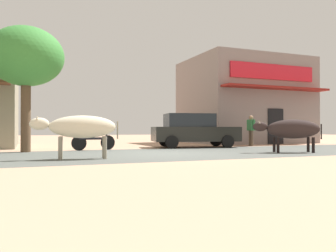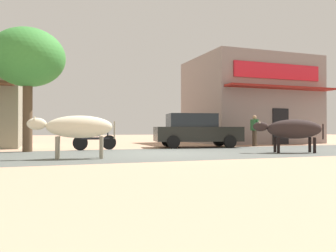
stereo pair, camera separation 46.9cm
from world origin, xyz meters
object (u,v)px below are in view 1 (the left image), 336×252
roadside_tree (26,58)px  cow_near_brown (80,127)px  parked_motorcycle (94,139)px  pedestrian_by_shop (251,128)px  cow_far_dark (292,129)px  parked_hatchback_car (193,130)px

roadside_tree → cow_near_brown: bearing=-68.6°
parked_motorcycle → cow_near_brown: bearing=-105.3°
roadside_tree → parked_motorcycle: (2.70, 0.26, -3.21)m
parked_motorcycle → pedestrian_by_shop: bearing=3.0°
roadside_tree → cow_far_dark: 10.64m
parked_motorcycle → cow_near_brown: size_ratio=0.73×
cow_near_brown → pedestrian_by_shop: bearing=26.2°
cow_near_brown → cow_far_dark: bearing=-0.8°
roadside_tree → pedestrian_by_shop: (10.96, 0.70, -2.73)m
pedestrian_by_shop → cow_near_brown: bearing=-153.8°
roadside_tree → cow_near_brown: 5.04m
roadside_tree → cow_far_dark: roadside_tree is taller
cow_far_dark → pedestrian_by_shop: bearing=72.1°
pedestrian_by_shop → cow_far_dark: bearing=-107.9°
parked_motorcycle → cow_far_dark: 8.01m
cow_near_brown → roadside_tree: bearing=111.4°
roadside_tree → parked_hatchback_car: roadside_tree is taller
cow_near_brown → pedestrian_by_shop: (9.42, 4.64, -0.00)m
roadside_tree → cow_far_dark: (9.43, -4.06, -2.80)m
parked_hatchback_car → cow_far_dark: 5.11m
cow_far_dark → pedestrian_by_shop: size_ratio=1.58×
parked_motorcycle → pedestrian_by_shop: (8.27, 0.44, 0.48)m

